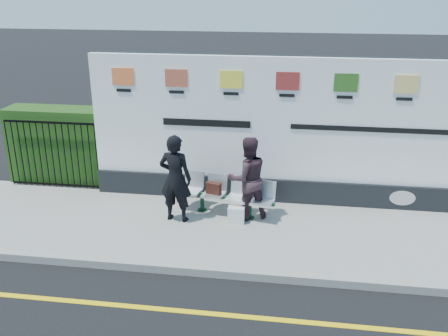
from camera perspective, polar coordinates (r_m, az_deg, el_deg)
name	(u,v)px	position (r m, az deg, el deg)	size (l,w,h in m)	color
ground	(238,316)	(7.44, 1.55, -16.59)	(80.00, 80.00, 0.00)	black
pavement	(253,231)	(9.51, 3.34, -7.16)	(14.00, 3.00, 0.12)	gray
kerb	(245,274)	(8.22, 2.40, -11.99)	(14.00, 0.18, 0.14)	gray
yellow_line	(238,316)	(7.44, 1.56, -16.57)	(14.00, 0.10, 0.01)	yellow
billboard	(285,142)	(10.20, 6.97, 3.01)	(8.00, 0.30, 3.00)	black
hedge	(61,145)	(11.97, -18.13, 2.55)	(2.35, 0.70, 1.70)	#224715
railing	(52,154)	(11.62, -19.03, 1.48)	(2.05, 0.06, 1.54)	black
bench	(225,205)	(9.90, 0.17, -4.22)	(1.91, 0.51, 0.41)	silver
woman_left	(175,179)	(9.47, -5.57, -1.20)	(0.63, 0.41, 1.72)	black
woman_right	(247,178)	(9.55, 2.69, -1.17)	(0.80, 0.62, 1.65)	#342228
handbag_brown	(214,188)	(9.85, -1.20, -2.32)	(0.29, 0.13, 0.23)	black
carrier_bag_white	(236,215)	(9.61, 1.41, -5.37)	(0.32, 0.19, 0.32)	silver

